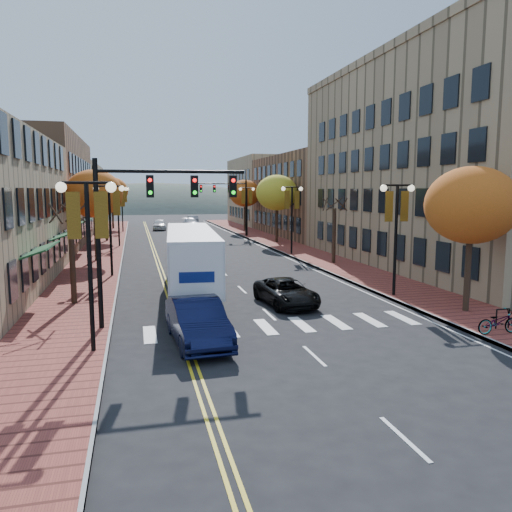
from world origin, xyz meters
TOP-DOWN VIEW (x-y plane):
  - ground at (0.00, 0.00)m, footprint 200.00×200.00m
  - sidewalk_left at (-9.00, 32.50)m, footprint 4.00×85.00m
  - sidewalk_right at (9.00, 32.50)m, footprint 4.00×85.00m
  - building_left_mid at (-17.00, 36.00)m, footprint 12.00×24.00m
  - building_left_far at (-17.00, 61.00)m, footprint 12.00×26.00m
  - building_right_near at (18.50, 16.00)m, footprint 15.00×28.00m
  - building_right_mid at (18.50, 42.00)m, footprint 15.00×24.00m
  - building_right_far at (18.50, 64.00)m, footprint 15.00×20.00m
  - tree_left_a at (-9.00, 8.00)m, footprint 0.28×0.28m
  - tree_left_b at (-9.00, 24.00)m, footprint 4.48×4.48m
  - tree_left_c at (-9.00, 40.00)m, footprint 4.16×4.16m
  - tree_left_d at (-9.00, 58.00)m, footprint 4.61×4.61m
  - tree_right_a at (9.00, 2.00)m, footprint 4.16×4.16m
  - tree_right_b at (9.00, 18.00)m, footprint 0.28×0.28m
  - tree_right_c at (9.00, 34.00)m, footprint 4.48×4.48m
  - tree_right_d at (9.00, 50.00)m, footprint 4.35×4.35m
  - lamp_left_a at (-7.50, 0.00)m, footprint 1.96×0.36m
  - lamp_left_b at (-7.50, 16.00)m, footprint 1.96×0.36m
  - lamp_left_c at (-7.50, 34.00)m, footprint 1.96×0.36m
  - lamp_left_d at (-7.50, 52.00)m, footprint 1.96×0.36m
  - lamp_right_a at (7.50, 6.00)m, footprint 1.96×0.36m
  - lamp_right_b at (7.50, 24.00)m, footprint 1.96×0.36m
  - lamp_right_c at (7.50, 42.00)m, footprint 1.96×0.36m
  - traffic_mast_near at (-5.48, 3.00)m, footprint 6.10×0.35m
  - traffic_mast_far at (5.48, 42.00)m, footprint 6.10×0.34m
  - semi_truck at (-3.02, 9.53)m, footprint 3.36×14.73m
  - navy_sedan at (-3.77, 0.43)m, footprint 2.14×5.24m
  - black_suv at (1.35, 5.72)m, footprint 2.59×4.90m
  - car_far_white at (-2.43, 55.64)m, footprint 2.23×4.79m
  - car_far_silver at (2.54, 59.33)m, footprint 2.35×4.99m
  - car_far_oncoming at (3.38, 64.91)m, footprint 1.68×4.72m
  - bicycle at (7.80, -1.61)m, footprint 1.83×0.64m

SIDE VIEW (x-z plane):
  - ground at x=0.00m, z-range 0.00..0.00m
  - sidewalk_left at x=-9.00m, z-range 0.00..0.15m
  - sidewalk_right at x=9.00m, z-range 0.00..0.15m
  - bicycle at x=7.80m, z-range 0.15..1.11m
  - black_suv at x=1.35m, z-range 0.00..1.31m
  - car_far_silver at x=2.54m, z-range 0.00..1.41m
  - car_far_oncoming at x=3.38m, z-range 0.00..1.55m
  - car_far_white at x=-2.43m, z-range 0.00..1.59m
  - navy_sedan at x=-3.77m, z-range 0.00..1.69m
  - semi_truck at x=-3.02m, z-range 0.31..3.96m
  - tree_left_a at x=-9.00m, z-range 0.15..4.35m
  - tree_right_b at x=9.00m, z-range 0.15..4.35m
  - lamp_left_a at x=-7.50m, z-range 1.27..7.32m
  - lamp_left_b at x=-7.50m, z-range 1.27..7.32m
  - lamp_left_c at x=-7.50m, z-range 1.27..7.32m
  - lamp_left_d at x=-7.50m, z-range 1.27..7.32m
  - lamp_right_a at x=7.50m, z-range 1.27..7.32m
  - lamp_right_b at x=7.50m, z-range 1.27..7.32m
  - lamp_right_c at x=7.50m, z-range 1.27..7.32m
  - building_left_far at x=-17.00m, z-range 0.00..9.50m
  - traffic_mast_near at x=-5.48m, z-range 1.42..8.42m
  - traffic_mast_far at x=5.48m, z-range 1.42..8.42m
  - building_right_mid at x=18.50m, z-range 0.00..10.00m
  - tree_left_c at x=-9.00m, z-range 1.71..8.40m
  - tree_right_a at x=9.00m, z-range 1.71..8.40m
  - tree_right_d at x=9.00m, z-range 1.79..8.79m
  - tree_left_b at x=-9.00m, z-range 1.84..9.05m
  - tree_right_c at x=9.00m, z-range 1.84..9.05m
  - building_left_mid at x=-17.00m, z-range 0.00..11.00m
  - building_right_far at x=18.50m, z-range 0.00..11.00m
  - tree_left_d at x=-9.00m, z-range 1.89..9.31m
  - building_right_near at x=18.50m, z-range 0.00..15.00m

